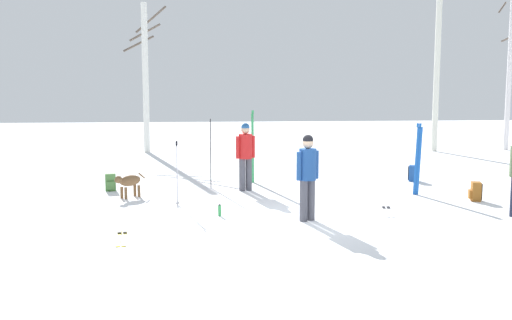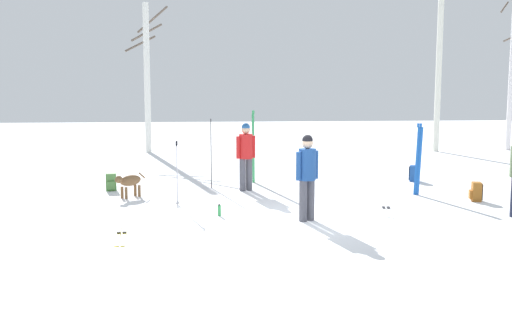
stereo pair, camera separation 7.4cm
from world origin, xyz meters
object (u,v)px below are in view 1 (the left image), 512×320
(person_1, at_px, (245,152))
(ski_pair_lying_0, at_px, (386,209))
(ski_pair_planted_0, at_px, (418,159))
(water_bottle_0, at_px, (220,210))
(ski_pair_planted_1, at_px, (211,154))
(person_2, at_px, (308,172))
(dog, at_px, (129,182))
(backpack_0, at_px, (476,192))
(backpack_1, at_px, (111,182))
(ski_pair_lying_1, at_px, (122,234))
(ski_poles_0, at_px, (177,172))
(birch_tree_2, at_px, (511,64))
(ski_pair_planted_2, at_px, (253,147))
(backpack_2, at_px, (413,173))
(birch_tree_0, at_px, (145,74))
(birch_tree_1, at_px, (437,50))

(person_1, height_order, ski_pair_lying_0, person_1)
(ski_pair_planted_0, xyz_separation_m, water_bottle_0, (-4.86, -1.96, -0.75))
(person_1, xyz_separation_m, ski_pair_planted_1, (-0.87, 0.44, -0.08))
(person_2, xyz_separation_m, water_bottle_0, (-1.72, 0.57, -0.86))
(dog, height_order, ski_pair_planted_0, ski_pair_planted_0)
(backpack_0, height_order, backpack_1, same)
(backpack_0, bearing_deg, ski_pair_planted_1, 159.84)
(dog, distance_m, ski_pair_lying_1, 3.54)
(ski_poles_0, xyz_separation_m, birch_tree_2, (12.80, 10.08, 2.66))
(ski_pair_lying_0, distance_m, ski_poles_0, 4.64)
(person_1, xyz_separation_m, ski_poles_0, (-1.64, -1.79, -0.21))
(ski_poles_0, bearing_deg, backpack_0, 0.00)
(backpack_1, bearing_deg, water_bottle_0, -49.73)
(ski_poles_0, distance_m, birch_tree_2, 16.51)
(ski_poles_0, bearing_deg, backpack_1, 130.54)
(ski_poles_0, bearing_deg, ski_pair_planted_0, 8.56)
(ski_pair_planted_1, xyz_separation_m, backpack_1, (-2.53, -0.17, -0.68))
(ski_pair_planted_0, height_order, ski_pair_planted_2, ski_pair_planted_2)
(backpack_2, bearing_deg, ski_pair_planted_1, -173.51)
(ski_pair_planted_0, bearing_deg, ski_poles_0, -171.44)
(backpack_0, height_order, birch_tree_0, birch_tree_0)
(dog, bearing_deg, ski_pair_planted_0, -1.53)
(ski_poles_0, relative_size, water_bottle_0, 5.88)
(water_bottle_0, bearing_deg, ski_poles_0, 129.73)
(backpack_1, relative_size, birch_tree_0, 0.08)
(ski_pair_lying_1, distance_m, birch_tree_1, 16.76)
(person_1, xyz_separation_m, ski_pair_lying_0, (2.88, -2.51, -0.97))
(water_bottle_0, bearing_deg, ski_pair_lying_1, -142.82)
(person_2, height_order, ski_pair_planted_1, ski_pair_planted_1)
(ski_pair_planted_2, bearing_deg, backpack_2, -1.66)
(person_2, distance_m, ski_pair_planted_0, 4.03)
(birch_tree_1, height_order, birch_tree_2, birch_tree_1)
(person_1, height_order, birch_tree_1, birch_tree_1)
(backpack_1, relative_size, birch_tree_2, 0.07)
(birch_tree_0, relative_size, birch_tree_1, 0.75)
(ski_pair_planted_2, xyz_separation_m, water_bottle_0, (-1.01, -4.09, -0.87))
(ski_pair_planted_0, distance_m, ski_pair_lying_1, 7.50)
(ski_pair_planted_1, distance_m, backpack_2, 5.69)
(backpack_2, distance_m, birch_tree_2, 10.18)
(backpack_0, height_order, birch_tree_2, birch_tree_2)
(ski_pair_planted_1, bearing_deg, backpack_1, -176.19)
(ski_pair_planted_2, height_order, water_bottle_0, ski_pair_planted_2)
(ski_pair_planted_1, bearing_deg, ski_poles_0, -108.95)
(backpack_1, distance_m, water_bottle_0, 4.14)
(ski_pair_planted_1, height_order, ski_poles_0, ski_pair_planted_1)
(ski_poles_0, xyz_separation_m, birch_tree_1, (9.69, 9.92, 3.20))
(dog, distance_m, birch_tree_2, 16.93)
(birch_tree_0, distance_m, birch_tree_2, 14.44)
(person_1, relative_size, ski_pair_planted_0, 0.98)
(birch_tree_1, bearing_deg, water_bottle_0, -128.60)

